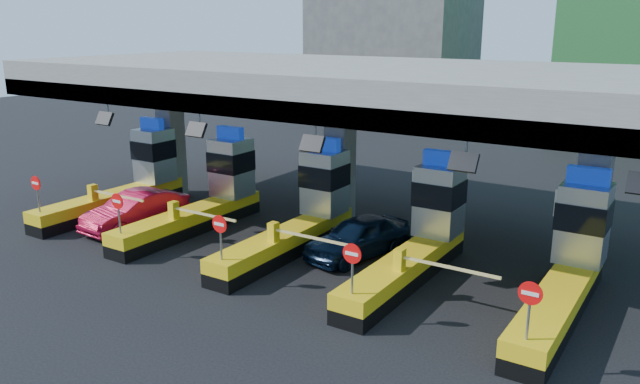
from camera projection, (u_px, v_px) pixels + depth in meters
The scene contains 10 objects.
ground at pixel (300, 247), 24.71m from camera, with size 120.00×120.00×0.00m, color black.
toll_canopy at pixel (339, 86), 25.43m from camera, with size 28.00×12.09×7.00m.
toll_lane_far_left at pixel (131, 179), 29.80m from camera, with size 4.43×8.00×4.16m.
toll_lane_left at pixel (209, 194), 27.18m from camera, with size 4.43×8.00×4.16m.
toll_lane_center at pixel (304, 212), 24.57m from camera, with size 4.43×8.00×4.16m.
toll_lane_right at pixel (421, 235), 21.95m from camera, with size 4.43×8.00×4.16m.
toll_lane_far_right at pixel (570, 263), 19.34m from camera, with size 4.43×8.00×4.16m.
bg_building_concrete at pixel (394, 19), 58.88m from camera, with size 14.00×10.00×18.00m, color #4C4C49.
van at pixel (358, 237), 23.60m from camera, with size 1.82×4.52×1.54m, color black.
red_car at pixel (136, 210), 26.91m from camera, with size 1.66×4.77×1.57m, color #A10C2C.
Camera 1 is at (13.27, -19.14, 8.59)m, focal length 35.00 mm.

